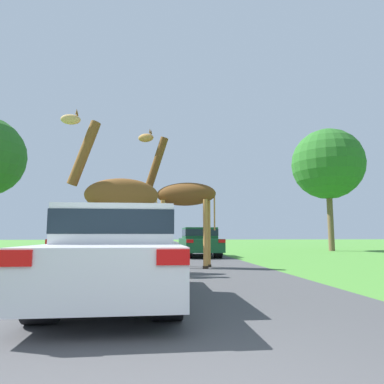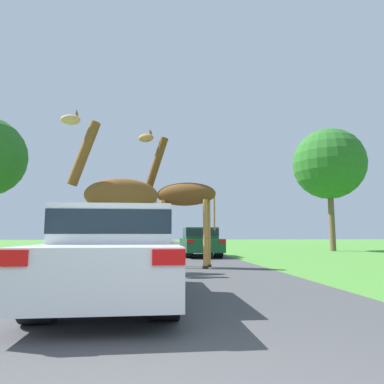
% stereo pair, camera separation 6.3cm
% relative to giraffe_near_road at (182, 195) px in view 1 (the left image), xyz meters
% --- Properties ---
extents(road, '(7.01, 120.00, 0.00)m').
position_rel_giraffe_near_road_xyz_m(road, '(-0.77, 20.06, -2.39)').
color(road, '#424244').
rests_on(road, ground).
extents(giraffe_near_road, '(2.75, 1.32, 4.77)m').
position_rel_giraffe_near_road_xyz_m(giraffe_near_road, '(0.00, 0.00, 0.00)').
color(giraffe_near_road, '#B77F3D').
rests_on(giraffe_near_road, ground).
extents(giraffe_companion, '(2.87, 0.80, 4.69)m').
position_rel_giraffe_near_road_xyz_m(giraffe_companion, '(-2.01, -1.41, -0.14)').
color(giraffe_companion, tan).
rests_on(giraffe_companion, ground).
extents(car_lead_maroon, '(1.87, 4.58, 1.49)m').
position_rel_giraffe_near_road_xyz_m(car_lead_maroon, '(-1.50, -5.61, -1.60)').
color(car_lead_maroon, silver).
rests_on(car_lead_maroon, ground).
extents(car_queue_right, '(1.73, 4.73, 1.36)m').
position_rel_giraffe_near_road_xyz_m(car_queue_right, '(-2.38, 13.47, -1.66)').
color(car_queue_right, maroon).
rests_on(car_queue_right, ground).
extents(car_queue_left, '(1.87, 4.53, 1.44)m').
position_rel_giraffe_near_road_xyz_m(car_queue_left, '(-3.48, 2.49, -1.62)').
color(car_queue_left, '#561914').
rests_on(car_queue_left, ground).
extents(car_far_ahead, '(1.75, 4.55, 1.43)m').
position_rel_giraffe_near_road_xyz_m(car_far_ahead, '(1.38, 5.92, -1.64)').
color(car_far_ahead, '#144C28').
rests_on(car_far_ahead, ground).
extents(tree_right_cluster, '(4.85, 4.85, 8.36)m').
position_rel_giraffe_near_road_xyz_m(tree_right_cluster, '(10.97, 10.58, 3.52)').
color(tree_right_cluster, brown).
rests_on(tree_right_cluster, ground).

